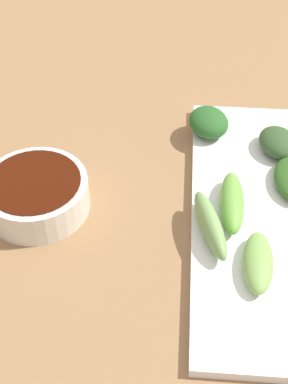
% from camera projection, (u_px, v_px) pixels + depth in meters
% --- Properties ---
extents(tabletop, '(2.10, 2.10, 0.02)m').
position_uv_depth(tabletop, '(144.00, 219.00, 0.62)').
color(tabletop, olive).
rests_on(tabletop, ground).
extents(sauce_bowl, '(0.12, 0.12, 0.04)m').
position_uv_depth(sauce_bowl, '(37.00, 190.00, 0.61)').
color(sauce_bowl, silver).
rests_on(sauce_bowl, tabletop).
extents(serving_plate, '(0.13, 0.39, 0.01)m').
position_uv_depth(serving_plate, '(252.00, 214.00, 0.60)').
color(serving_plate, white).
rests_on(serving_plate, tabletop).
extents(broccoli_stalk_0, '(0.05, 0.10, 0.03)m').
position_uv_depth(broccoli_stalk_0, '(210.00, 224.00, 0.57)').
color(broccoli_stalk_0, '#749F57').
rests_on(broccoli_stalk_0, serving_plate).
extents(broccoli_leafy_2, '(0.06, 0.07, 0.03)m').
position_uv_depth(broccoli_leafy_2, '(209.00, 122.00, 0.69)').
color(broccoli_leafy_2, '#265A23').
rests_on(broccoli_leafy_2, serving_plate).
extents(broccoli_leafy_3, '(0.06, 0.07, 0.03)m').
position_uv_depth(broccoli_leafy_3, '(279.00, 143.00, 0.66)').
color(broccoli_leafy_3, '#304F28').
rests_on(broccoli_leafy_3, serving_plate).
extents(broccoli_stalk_4, '(0.04, 0.08, 0.02)m').
position_uv_depth(broccoli_stalk_4, '(258.00, 262.00, 0.54)').
color(broccoli_stalk_4, '#7AA950').
rests_on(broccoli_stalk_4, serving_plate).
extents(broccoli_stalk_5, '(0.03, 0.09, 0.03)m').
position_uv_depth(broccoli_stalk_5, '(232.00, 202.00, 0.59)').
color(broccoli_stalk_5, '#68A940').
rests_on(broccoli_stalk_5, serving_plate).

